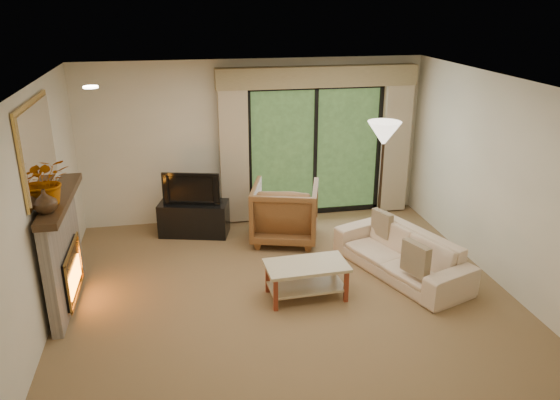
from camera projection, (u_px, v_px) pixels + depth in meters
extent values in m
plane|color=olive|center=(284.00, 289.00, 6.94)|extent=(5.50, 5.50, 0.00)
plane|color=silver|center=(285.00, 82.00, 6.02)|extent=(5.50, 5.50, 0.00)
plane|color=beige|center=(254.00, 141.00, 8.78)|extent=(5.00, 0.00, 5.00)
plane|color=beige|center=(349.00, 302.00, 4.18)|extent=(5.00, 0.00, 5.00)
plane|color=beige|center=(40.00, 209.00, 5.99)|extent=(0.00, 5.00, 5.00)
plane|color=beige|center=(496.00, 179.00, 6.96)|extent=(0.00, 5.00, 5.00)
cube|color=tan|center=(234.00, 151.00, 8.60)|extent=(0.45, 0.18, 2.35)
cube|color=tan|center=(395.00, 143.00, 9.08)|extent=(0.45, 0.18, 2.35)
cube|color=#917E56|center=(318.00, 77.00, 8.47)|extent=(3.20, 0.24, 0.32)
cube|color=black|center=(194.00, 218.00, 8.45)|extent=(1.13, 0.72, 0.52)
imported|color=black|center=(192.00, 187.00, 8.27)|extent=(0.87, 0.33, 0.50)
imported|color=brown|center=(285.00, 212.00, 8.20)|extent=(1.19, 1.21, 0.90)
imported|color=beige|center=(401.00, 254.00, 7.24)|extent=(1.41, 2.12, 0.58)
cube|color=brown|center=(416.00, 259.00, 6.63)|extent=(0.24, 0.42, 0.40)
cube|color=brown|center=(382.00, 224.00, 7.68)|extent=(0.21, 0.37, 0.36)
imported|color=#372415|center=(45.00, 201.00, 5.66)|extent=(0.28, 0.28, 0.25)
imported|color=#9D4B03|center=(48.00, 181.00, 5.85)|extent=(0.53, 0.48, 0.53)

